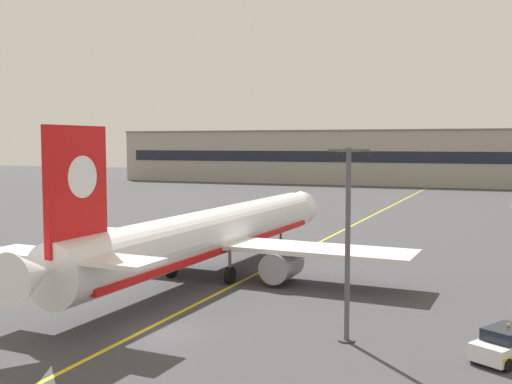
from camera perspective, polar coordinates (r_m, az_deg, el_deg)
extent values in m
plane|color=#3D3D3F|center=(35.47, -8.86, -12.97)|extent=(400.00, 400.00, 0.00)
cube|color=yellow|center=(62.60, 4.87, -5.23)|extent=(7.64, 179.86, 0.01)
cylinder|color=white|center=(49.14, -4.11, -3.81)|extent=(6.25, 36.18, 3.80)
cone|color=white|center=(66.57, 3.90, -1.60)|extent=(3.78, 2.84, 3.61)
cone|color=white|center=(33.64, -20.34, -7.30)|extent=(3.03, 2.99, 2.85)
cube|color=red|center=(49.30, -4.10, -5.01)|extent=(5.97, 33.30, 0.44)
cube|color=black|center=(64.74, 3.31, -1.18)|extent=(2.92, 1.29, 0.60)
cube|color=white|center=(49.79, -3.77, -4.69)|extent=(32.25, 6.97, 0.36)
cylinder|color=gray|center=(52.37, -10.30, -5.64)|extent=(2.54, 3.75, 2.30)
cylinder|color=black|center=(53.88, -9.17, -5.34)|extent=(1.96, 0.31, 1.95)
cylinder|color=gray|center=(46.50, 2.43, -6.87)|extent=(2.54, 3.75, 2.30)
cylinder|color=black|center=(48.19, 3.27, -6.47)|extent=(1.96, 0.31, 1.95)
cube|color=red|center=(35.68, -16.44, 0.20)|extent=(0.73, 4.82, 7.20)
cylinder|color=white|center=(35.86, -16.15, 1.38)|extent=(0.60, 2.42, 2.40)
cube|color=white|center=(35.70, -16.94, -5.80)|extent=(11.17, 3.54, 0.24)
cylinder|color=#4C4C51|center=(62.40, 2.33, -3.88)|extent=(0.24, 0.24, 1.60)
cylinder|color=black|center=(62.56, 2.33, -4.81)|extent=(0.46, 0.93, 0.90)
cylinder|color=#4C4C51|center=(49.03, -7.91, -5.90)|extent=(0.24, 0.24, 1.60)
cylinder|color=black|center=(49.25, -7.89, -7.19)|extent=(0.49, 1.32, 1.30)
cylinder|color=#4C4C51|center=(46.48, -2.46, -6.44)|extent=(0.24, 0.24, 1.60)
cylinder|color=black|center=(46.71, -2.46, -7.80)|extent=(0.49, 1.32, 1.30)
cylinder|color=#515156|center=(32.95, 8.57, -4.99)|extent=(0.28, 0.28, 10.43)
cylinder|color=#333338|center=(34.18, 8.46, -13.56)|extent=(0.90, 0.90, 0.10)
cube|color=#515156|center=(32.49, 8.67, 3.85)|extent=(2.20, 0.16, 0.16)
cube|color=black|center=(32.70, 7.12, 3.52)|extent=(0.44, 0.36, 0.28)
cube|color=black|center=(32.32, 10.23, 3.48)|extent=(0.44, 0.36, 0.28)
cube|color=white|center=(33.42, 22.46, -13.26)|extent=(3.70, 4.53, 0.84)
cube|color=black|center=(33.13, 22.42, -12.12)|extent=(2.55, 2.80, 0.60)
cylinder|color=orange|center=(33.11, 22.52, -11.45)|extent=(0.14, 0.14, 0.14)
cube|color=yellow|center=(33.42, 22.46, -13.26)|extent=(3.63, 4.37, 0.14)
cylinder|color=black|center=(31.82, 22.47, -14.74)|extent=(0.52, 0.66, 0.64)
cylinder|color=black|center=(32.66, 19.69, -14.16)|extent=(0.52, 0.66, 0.64)
cylinder|color=black|center=(35.21, 22.43, -12.85)|extent=(0.52, 0.66, 0.64)
cube|color=#9E998E|center=(159.07, 14.10, 3.08)|extent=(158.39, 12.00, 13.67)
cube|color=black|center=(153.06, 13.84, 3.18)|extent=(152.05, 0.12, 2.80)
cube|color=slate|center=(159.06, 14.15, 5.61)|extent=(158.79, 12.40, 0.40)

